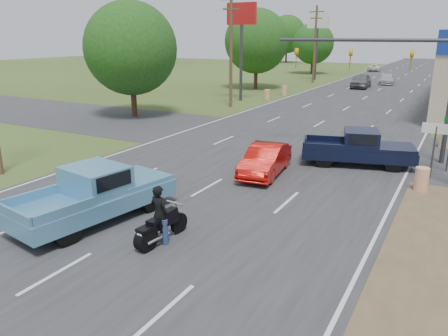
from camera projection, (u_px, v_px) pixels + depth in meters
The scene contains 26 objects.
ground at pixel (57, 274), 11.91m from camera, with size 200.00×200.00×0.00m, color #404D1E.
main_road at pixel (365, 98), 45.43m from camera, with size 15.00×180.00×0.02m, color #2D2D30.
cross_road at pixel (290, 140), 26.99m from camera, with size 120.00×10.00×0.02m, color #2D2D30.
utility_pole_5 at pixel (231, 46), 38.21m from camera, with size 2.00×0.28×10.00m.
utility_pole_6 at pixel (315, 43), 58.32m from camera, with size 2.00×0.28×10.00m.
tree_0 at pixel (131, 48), 33.59m from camera, with size 7.14×7.14×8.84m.
tree_1 at pixel (256, 41), 51.71m from camera, with size 7.56×7.56×9.36m.
tree_2 at pixel (313, 43), 72.33m from camera, with size 6.72×6.72×8.32m.
tree_4 at pixel (150, 33), 98.15m from camera, with size 9.24×9.24×11.44m.
tree_6 at pixel (287, 34), 103.47m from camera, with size 8.82×8.82×10.92m.
barrel_0 at pixel (422, 179), 18.13m from camera, with size 0.56×0.56×1.00m, color orange.
barrel_1 at pixel (444, 139), 25.07m from camera, with size 0.56×0.56×1.00m, color orange.
barrel_2 at pixel (267, 94), 44.18m from camera, with size 0.56×0.56×1.00m, color orange.
barrel_3 at pixel (284, 90), 47.39m from camera, with size 0.56×0.56×1.00m, color orange.
pole_sign_left_near at pixel (241, 25), 41.48m from camera, with size 3.00×0.35×9.20m.
pole_sign_left_far at pixel (318, 28), 61.59m from camera, with size 3.00×0.35×9.20m.
lane_sign at pixel (435, 137), 19.30m from camera, with size 1.20×0.08×2.52m.
signal_mast at pixel (396, 65), 22.07m from camera, with size 9.12×0.40×7.00m.
red_convertible at pixel (265, 160), 20.17m from camera, with size 1.48×4.26×1.40m, color #B20D08.
motorcycle at pixel (159, 229), 13.48m from camera, with size 0.70×2.24×1.13m.
rider at pixel (159, 216), 13.41m from camera, with size 0.66×0.43×1.80m, color black.
blue_pickup at pixel (97, 193), 15.23m from camera, with size 3.17×6.09×1.93m.
navy_pickup at pixel (361, 148), 21.64m from camera, with size 5.73×3.43×1.78m.
distant_car_grey at pixel (361, 81), 53.69m from camera, with size 2.03×5.05×1.72m, color slate.
distant_car_silver at pixel (387, 79), 57.93m from camera, with size 1.85×4.56×1.32m, color silver.
distant_car_white at pixel (374, 68), 79.13m from camera, with size 1.99×4.33×1.20m, color white.
Camera 1 is at (9.09, -7.04, 6.23)m, focal length 35.00 mm.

